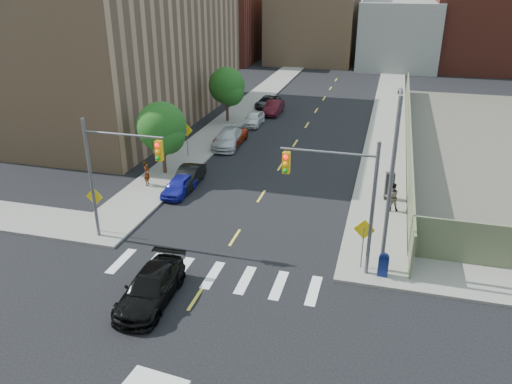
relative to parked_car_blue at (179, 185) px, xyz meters
The scene contains 29 objects.
ground 14.04m from the parked_car_blue, 66.92° to the right, with size 160.00×160.00×0.00m, color black.
sidewalk_nw 28.69m from the parked_car_blue, 94.50° to the left, with size 3.50×73.00×0.15m, color gray.
sidewalk_ne 31.52m from the parked_car_blue, 65.14° to the left, with size 3.50×73.00×0.15m, color gray.
fence_north 21.36m from the parked_car_blue, 44.99° to the left, with size 0.12×44.00×2.50m, color #646C4B.
building_nw 24.88m from the parked_car_blue, 133.99° to the left, with size 22.00×30.00×16.00m, color #8C6B4C.
bg_bldg_west 59.67m from the parked_car_blue, 106.12° to the left, with size 14.00×18.00×12.00m, color #592319.
bg_bldg_midwest 59.50m from the parked_car_blue, 90.48° to the left, with size 14.00×16.00×15.00m, color #8C6B4C.
bg_bldg_center 58.83m from the parked_car_blue, 76.70° to the left, with size 12.00×16.00×10.00m, color gray.
bg_bldg_east 65.60m from the parked_car_blue, 65.05° to the left, with size 18.00×18.00×16.00m, color #592319.
signal_nw 7.95m from the parked_car_blue, 94.02° to the right, with size 4.59×0.30×7.00m.
signal_ne 13.96m from the parked_car_blue, 31.01° to the right, with size 4.59×0.30×7.00m.
streetlight_ne 15.65m from the parked_car_blue, 23.67° to the right, with size 0.25×3.70×9.00m.
warn_sign_nw 6.94m from the parked_car_blue, 109.75° to the right, with size 1.06×0.06×2.83m.
warn_sign_ne 14.29m from the parked_car_blue, 26.76° to the right, with size 1.06×0.06×2.83m.
warn_sign_midwest 7.58m from the parked_car_blue, 107.96° to the left, with size 1.06×0.06×2.83m.
tree_west_near 4.93m from the parked_car_blue, 128.57° to the left, with size 3.66×3.64×5.52m.
tree_west_far 18.53m from the parked_car_blue, 97.86° to the left, with size 3.66×3.64×5.52m.
parked_car_blue is the anchor object (origin of this frame).
parked_car_black 1.64m from the parked_car_blue, 90.00° to the left, with size 1.39×4.00×1.32m, color black.
parked_car_red 11.33m from the parked_car_blue, 90.00° to the left, with size 2.14×4.64×1.29m, color #9A2C0F.
parked_car_silver 10.66m from the parked_car_blue, 89.95° to the left, with size 2.09×5.14×1.49m, color #B2B4BB.
parked_car_white 17.64m from the parked_car_blue, 88.77° to the left, with size 1.59×3.95×1.35m, color silver.
parked_car_maroon 22.48m from the parked_car_blue, 86.68° to the left, with size 1.51×4.34×1.43m, color #3B0B13.
parked_car_grey 24.92m from the parked_car_blue, 90.00° to the left, with size 2.10×4.55×1.26m, color black.
black_sedan 12.21m from the parked_car_blue, 72.75° to the right, with size 2.02×4.96×1.44m, color black.
mailbox 15.43m from the parked_car_blue, 26.59° to the right, with size 0.52×0.40×1.23m.
payphone 14.05m from the parked_car_blue, 10.50° to the left, with size 0.55×0.45×1.85m, color black.
pedestrian_west 2.72m from the parked_car_blue, 168.37° to the left, with size 0.64×0.42×1.75m, color gray.
pedestrian_east 14.03m from the parked_car_blue, ahead, with size 0.90×0.70×1.85m, color gray.
Camera 1 is at (7.76, -15.88, 13.84)m, focal length 35.00 mm.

